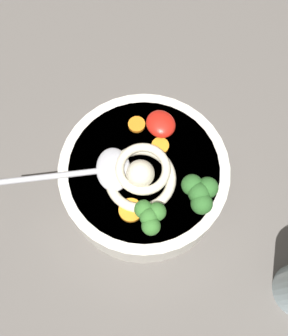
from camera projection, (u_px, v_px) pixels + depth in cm
name	position (u px, v px, depth cm)	size (l,w,h in cm)	color
table_slab	(124.00, 175.00, 58.68)	(102.03, 102.03, 3.54)	#5B5651
soup_bowl	(144.00, 177.00, 52.85)	(22.40, 22.40, 6.92)	silver
noodle_pile	(143.00, 174.00, 48.13)	(9.98, 9.78, 4.01)	beige
soup_spoon	(103.00, 170.00, 48.76)	(10.80, 16.88, 1.60)	#B7B7BC
chili_sauce_dollop	(162.00, 125.00, 50.96)	(4.21, 3.79, 1.90)	red
broccoli_floret_center	(150.00, 216.00, 45.16)	(4.43, 3.81, 3.51)	#7A9E60
broccoli_floret_far	(200.00, 192.00, 45.85)	(5.16, 4.44, 4.08)	#7A9E60
carrot_slice_beside_chili	(137.00, 125.00, 51.78)	(2.32, 2.32, 0.50)	orange
carrot_slice_extra_a	(160.00, 146.00, 50.68)	(2.33, 2.33, 0.40)	orange
carrot_slice_right	(131.00, 210.00, 47.35)	(2.97, 2.97, 0.64)	orange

